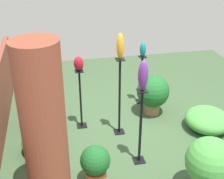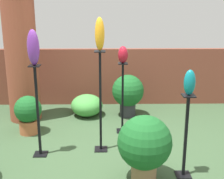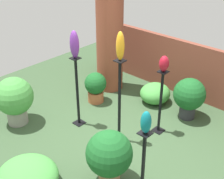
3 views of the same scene
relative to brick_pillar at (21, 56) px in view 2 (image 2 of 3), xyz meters
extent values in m
plane|color=#385133|center=(1.58, -1.52, -1.25)|extent=(8.00, 8.00, 0.00)
cube|color=brown|center=(1.58, 0.90, -0.62)|extent=(5.60, 0.12, 1.25)
cylinder|color=brown|center=(0.00, 0.00, 0.00)|extent=(0.60, 0.60, 2.49)
cube|color=black|center=(1.51, -1.37, -1.24)|extent=(0.20, 0.20, 0.01)
cube|color=black|center=(1.51, -1.37, -0.46)|extent=(0.04, 0.04, 1.57)
cube|color=black|center=(1.51, -1.37, 0.32)|extent=(0.16, 0.16, 0.02)
cube|color=black|center=(0.59, -1.52, -1.24)|extent=(0.20, 0.20, 0.01)
cube|color=black|center=(0.59, -1.52, -0.55)|extent=(0.04, 0.04, 1.39)
cube|color=black|center=(0.59, -1.52, 0.14)|extent=(0.16, 0.16, 0.02)
cube|color=black|center=(1.88, -0.67, -1.24)|extent=(0.20, 0.20, 0.01)
cube|color=black|center=(1.88, -0.67, -0.62)|extent=(0.04, 0.04, 1.25)
cube|color=black|center=(1.88, -0.67, -0.01)|extent=(0.16, 0.16, 0.02)
cube|color=black|center=(2.63, -2.14, -1.24)|extent=(0.20, 0.20, 0.01)
cube|color=black|center=(2.63, -2.14, -0.68)|extent=(0.04, 0.04, 1.14)
cube|color=black|center=(2.63, -2.14, -0.12)|extent=(0.16, 0.16, 0.02)
ellipsoid|color=orange|center=(1.51, -1.37, 0.56)|extent=(0.14, 0.13, 0.48)
ellipsoid|color=#6B2D8C|center=(0.59, -1.52, 0.40)|extent=(0.17, 0.16, 0.50)
ellipsoid|color=maroon|center=(1.88, -0.67, 0.14)|extent=(0.17, 0.18, 0.29)
ellipsoid|color=#0F727A|center=(2.63, -2.14, 0.05)|extent=(0.15, 0.14, 0.32)
cylinder|color=#2D2D33|center=(2.03, 0.11, -1.12)|extent=(0.32, 0.32, 0.26)
sphere|color=#195923|center=(2.03, 0.11, -0.71)|extent=(0.63, 0.63, 0.63)
cylinder|color=#936B4C|center=(2.09, -2.24, -1.13)|extent=(0.33, 0.33, 0.24)
sphere|color=#195923|center=(2.09, -2.24, -0.71)|extent=(0.70, 0.70, 0.70)
cylinder|color=#B25B38|center=(0.23, -0.70, -1.13)|extent=(0.34, 0.34, 0.24)
sphere|color=#195923|center=(0.23, -0.70, -0.80)|extent=(0.47, 0.47, 0.47)
ellipsoid|color=#479942|center=(1.20, 0.15, -1.03)|extent=(0.64, 0.68, 0.43)
camera|label=1|loc=(-3.53, -0.19, 2.36)|focal=50.00mm
camera|label=2|loc=(1.61, -5.83, 1.04)|focal=50.00mm
camera|label=3|loc=(4.51, -4.80, 2.30)|focal=50.00mm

